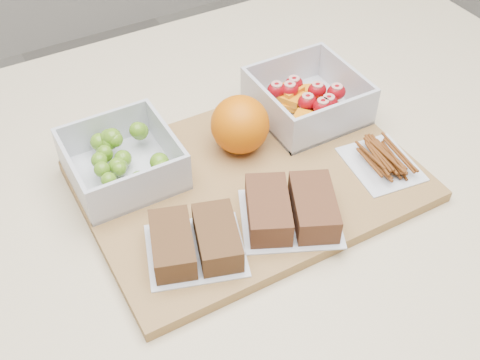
{
  "coord_description": "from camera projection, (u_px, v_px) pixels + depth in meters",
  "views": [
    {
      "loc": [
        -0.27,
        -0.47,
        1.46
      ],
      "look_at": [
        -0.0,
        0.01,
        0.93
      ],
      "focal_mm": 45.0,
      "sensor_mm": 36.0,
      "label": 1
    }
  ],
  "objects": [
    {
      "name": "sandwich_bag_left",
      "position": [
        195.0,
        241.0,
        0.68
      ],
      "size": [
        0.14,
        0.13,
        0.03
      ],
      "color": "silver",
      "rests_on": "cutting_board"
    },
    {
      "name": "cutting_board",
      "position": [
        250.0,
        181.0,
        0.79
      ],
      "size": [
        0.42,
        0.3,
        0.02
      ],
      "primitive_type": "cube",
      "rotation": [
        0.0,
        0.0,
        -0.0
      ],
      "color": "olive",
      "rests_on": "counter"
    },
    {
      "name": "orange",
      "position": [
        240.0,
        125.0,
        0.8
      ],
      "size": [
        0.08,
        0.08,
        0.08
      ],
      "primitive_type": "sphere",
      "color": "#DF6605",
      "rests_on": "cutting_board"
    },
    {
      "name": "pretzel_bag",
      "position": [
        382.0,
        158.0,
        0.79
      ],
      "size": [
        0.09,
        0.11,
        0.02
      ],
      "color": "silver",
      "rests_on": "cutting_board"
    },
    {
      "name": "fruit_container",
      "position": [
        307.0,
        100.0,
        0.86
      ],
      "size": [
        0.14,
        0.14,
        0.06
      ],
      "color": "silver",
      "rests_on": "cutting_board"
    },
    {
      "name": "sandwich_bag_center",
      "position": [
        291.0,
        209.0,
        0.72
      ],
      "size": [
        0.15,
        0.14,
        0.04
      ],
      "color": "silver",
      "rests_on": "cutting_board"
    },
    {
      "name": "grape_container",
      "position": [
        123.0,
        159.0,
        0.77
      ],
      "size": [
        0.13,
        0.13,
        0.06
      ],
      "color": "silver",
      "rests_on": "cutting_board"
    }
  ]
}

